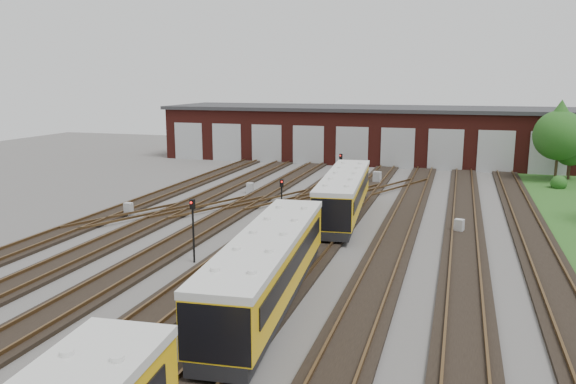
# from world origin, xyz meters

# --- Properties ---
(ground) EXTENTS (120.00, 120.00, 0.00)m
(ground) POSITION_xyz_m (0.00, 0.00, 0.00)
(ground) COLOR #454240
(ground) RESTS_ON ground
(track_network) EXTENTS (30.40, 70.00, 0.33)m
(track_network) POSITION_xyz_m (-0.17, 0.59, 0.11)
(track_network) COLOR black
(track_network) RESTS_ON ground
(maintenance_shed) EXTENTS (51.00, 12.50, 6.35)m
(maintenance_shed) POSITION_xyz_m (-0.01, 39.97, 3.20)
(maintenance_shed) COLOR #4E1813
(maintenance_shed) RESTS_ON ground
(metro_train) EXTENTS (3.70, 45.91, 2.84)m
(metro_train) POSITION_xyz_m (2.00, -5.95, 1.79)
(metro_train) COLOR black
(metro_train) RESTS_ON ground
(signal_mast_0) EXTENTS (0.29, 0.27, 3.41)m
(signal_mast_0) POSITION_xyz_m (-3.66, -1.61, 2.17)
(signal_mast_0) COLOR black
(signal_mast_0) RESTS_ON ground
(signal_mast_1) EXTENTS (0.30, 0.28, 3.06)m
(signal_mast_1) POSITION_xyz_m (-0.59, 21.21, 1.97)
(signal_mast_1) COLOR black
(signal_mast_1) RESTS_ON ground
(signal_mast_2) EXTENTS (0.29, 0.28, 2.92)m
(signal_mast_2) POSITION_xyz_m (-1.89, 8.07, 1.88)
(signal_mast_2) COLOR black
(signal_mast_2) RESTS_ON ground
(signal_mast_3) EXTENTS (0.29, 0.27, 3.11)m
(signal_mast_3) POSITION_xyz_m (1.55, 8.96, 1.99)
(signal_mast_3) COLOR black
(signal_mast_3) RESTS_ON ground
(relay_cabinet_0) EXTENTS (0.57, 0.49, 0.90)m
(relay_cabinet_0) POSITION_xyz_m (-12.90, 6.63, 0.45)
(relay_cabinet_0) COLOR #A9ABAE
(relay_cabinet_0) RESTS_ON ground
(relay_cabinet_1) EXTENTS (0.57, 0.49, 0.90)m
(relay_cabinet_1) POSITION_xyz_m (-7.42, 16.51, 0.45)
(relay_cabinet_1) COLOR #A9ABAE
(relay_cabinet_1) RESTS_ON ground
(relay_cabinet_2) EXTENTS (0.58, 0.48, 0.97)m
(relay_cabinet_2) POSITION_xyz_m (1.45, 5.37, 0.48)
(relay_cabinet_2) COLOR #A9ABAE
(relay_cabinet_2) RESTS_ON ground
(relay_cabinet_3) EXTENTS (0.77, 0.68, 1.11)m
(relay_cabinet_3) POSITION_xyz_m (2.24, 24.30, 0.56)
(relay_cabinet_3) COLOR #A9ABAE
(relay_cabinet_3) RESTS_ON ground
(relay_cabinet_4) EXTENTS (0.66, 0.61, 0.91)m
(relay_cabinet_4) POSITION_xyz_m (9.67, 8.48, 0.45)
(relay_cabinet_4) COLOR #A9ABAE
(relay_cabinet_4) RESTS_ON ground
(tree_0) EXTENTS (4.66, 4.66, 7.72)m
(tree_0) POSITION_xyz_m (18.23, 30.19, 4.96)
(tree_0) COLOR #312416
(tree_0) RESTS_ON ground
(tree_1) EXTENTS (3.13, 3.13, 5.19)m
(tree_1) POSITION_xyz_m (19.62, 31.67, 3.34)
(tree_1) COLOR #312416
(tree_1) RESTS_ON ground
(bush_1) EXTENTS (1.39, 1.39, 1.39)m
(bush_1) POSITION_xyz_m (18.01, 26.54, 0.70)
(bush_1) COLOR #184D16
(bush_1) RESTS_ON ground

